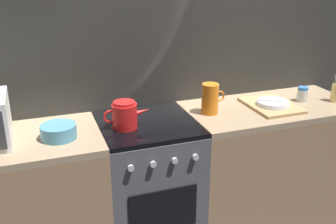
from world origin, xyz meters
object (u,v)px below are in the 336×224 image
(spray_bottle, at_px, (336,91))
(mixing_bowl, at_px, (59,131))
(stove_unit, at_px, (149,185))
(kettle, at_px, (125,115))
(pitcher, at_px, (210,99))
(dish_pile, at_px, (272,104))
(spice_jar, at_px, (302,94))

(spray_bottle, bearing_deg, mixing_bowl, 179.43)
(stove_unit, bearing_deg, kettle, -166.40)
(mixing_bowl, height_order, pitcher, pitcher)
(stove_unit, distance_m, dish_pile, 1.00)
(dish_pile, distance_m, spray_bottle, 0.50)
(mixing_bowl, bearing_deg, dish_pile, 1.24)
(spray_bottle, bearing_deg, stove_unit, 176.89)
(kettle, relative_size, spice_jar, 2.71)
(kettle, xyz_separation_m, spice_jar, (1.30, 0.04, -0.03))
(stove_unit, bearing_deg, mixing_bowl, -174.09)
(spice_jar, relative_size, spray_bottle, 0.52)
(stove_unit, bearing_deg, dish_pile, -1.62)
(mixing_bowl, distance_m, spice_jar, 1.69)
(pitcher, distance_m, spice_jar, 0.72)
(stove_unit, xyz_separation_m, spice_jar, (1.15, 0.01, 0.50))
(spice_jar, bearing_deg, spray_bottle, -20.77)
(spice_jar, bearing_deg, dish_pile, -173.12)
(stove_unit, relative_size, spray_bottle, 4.43)
(kettle, height_order, dish_pile, kettle)
(kettle, bearing_deg, spray_bottle, -1.44)
(mixing_bowl, xyz_separation_m, pitcher, (0.97, 0.07, 0.06))
(dish_pile, bearing_deg, mixing_bowl, -178.76)
(mixing_bowl, bearing_deg, spray_bottle, -0.57)
(pitcher, bearing_deg, stove_unit, -178.33)
(spray_bottle, bearing_deg, kettle, 178.56)
(kettle, height_order, spray_bottle, spray_bottle)
(kettle, height_order, mixing_bowl, kettle)
(stove_unit, bearing_deg, spice_jar, 0.40)
(pitcher, xyz_separation_m, dish_pile, (0.45, -0.04, -0.08))
(stove_unit, bearing_deg, pitcher, 1.67)
(pitcher, height_order, dish_pile, pitcher)
(pitcher, height_order, spray_bottle, spray_bottle)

